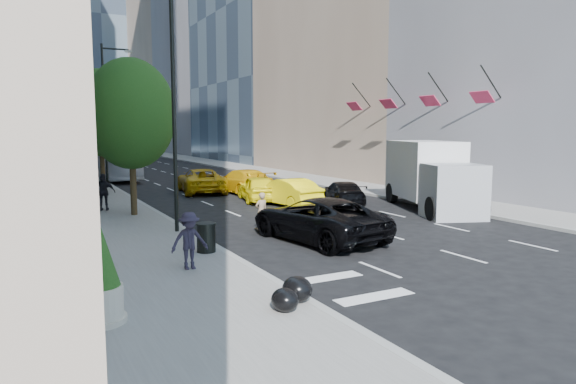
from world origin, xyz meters
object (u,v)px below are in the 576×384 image
black_sedan_lincoln (318,219)px  black_sedan_mercedes (343,193)px  trash_can (206,238)px  planter_shrub (98,270)px  skateboarder (261,213)px  city_bus (113,161)px  box_truck (431,175)px

black_sedan_lincoln → black_sedan_mercedes: (6.20, 7.54, -0.17)m
trash_can → planter_shrub: 6.53m
skateboarder → black_sedan_mercedes: bearing=-153.8°
city_bus → planter_shrub: city_bus is taller
black_sedan_lincoln → planter_shrub: (-8.67, -5.46, 0.45)m
black_sedan_mercedes → planter_shrub: planter_shrub is taller
skateboarder → black_sedan_lincoln: black_sedan_lincoln is taller
black_sedan_lincoln → box_truck: (9.32, 3.86, 1.00)m
black_sedan_lincoln → black_sedan_mercedes: black_sedan_lincoln is taller
trash_can → black_sedan_mercedes: bearing=36.3°
black_sedan_mercedes → trash_can: black_sedan_mercedes is taller
trash_can → box_truck: bearing=17.0°
planter_shrub → box_truck: bearing=27.4°
skateboarder → black_sedan_mercedes: skateboarder is taller
skateboarder → trash_can: (-3.40, -2.95, -0.15)m
black_sedan_lincoln → black_sedan_mercedes: 9.77m
black_sedan_mercedes → box_truck: 4.97m
skateboarder → trash_can: size_ratio=1.64×
box_truck → planter_shrub: box_truck is taller
skateboarder → black_sedan_mercedes: (7.40, 5.00, -0.10)m
city_bus → planter_shrub: 35.42m
black_sedan_mercedes → trash_can: bearing=57.4°
black_sedan_mercedes → city_bus: (-9.00, 21.93, 0.88)m
box_truck → skateboarder: bearing=-151.7°
box_truck → planter_shrub: size_ratio=3.34×
city_bus → black_sedan_mercedes: bearing=-68.8°
box_truck → planter_shrub: bearing=-131.5°
skateboarder → box_truck: box_truck is taller
box_truck → trash_can: (-13.92, -4.27, -1.22)m
skateboarder → box_truck: size_ratio=0.19×
black_sedan_mercedes → trash_can: (-10.80, -7.95, -0.05)m
black_sedan_lincoln → box_truck: 10.14m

